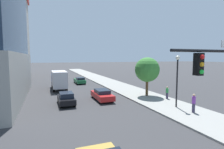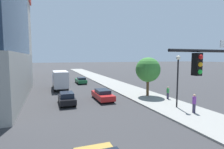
{
  "view_description": "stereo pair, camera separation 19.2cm",
  "coord_description": "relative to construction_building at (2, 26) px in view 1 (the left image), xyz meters",
  "views": [
    {
      "loc": [
        -4.65,
        -3.83,
        5.42
      ],
      "look_at": [
        1.17,
        11.56,
        3.86
      ],
      "focal_mm": 28.67,
      "sensor_mm": 36.0,
      "label": 1
    },
    {
      "loc": [
        -4.47,
        -3.9,
        5.42
      ],
      "look_at": [
        1.17,
        11.56,
        3.86
      ],
      "focal_mm": 28.67,
      "sensor_mm": 36.0,
      "label": 2
    }
  ],
  "objects": [
    {
      "name": "car_red",
      "position": [
        17.73,
        -37.83,
        -13.59
      ],
      "size": [
        1.84,
        4.77,
        1.35
      ],
      "color": "red",
      "rests_on": "ground"
    },
    {
      "name": "car_black",
      "position": [
        13.16,
        -38.58,
        -13.54
      ],
      "size": [
        1.74,
        4.03,
        1.44
      ],
      "color": "black",
      "rests_on": "ground"
    },
    {
      "name": "car_green",
      "position": [
        17.73,
        -22.36,
        -13.6
      ],
      "size": [
        1.82,
        4.58,
        1.34
      ],
      "color": "#1E6638",
      "rests_on": "ground"
    },
    {
      "name": "street_lamp",
      "position": [
        24.0,
        -44.3,
        -10.5
      ],
      "size": [
        0.44,
        0.44,
        5.48
      ],
      "color": "black",
      "rests_on": "sidewalk"
    },
    {
      "name": "street_tree",
      "position": [
        24.13,
        -38.21,
        -10.52
      ],
      "size": [
        3.38,
        3.38,
        5.3
      ],
      "color": "brown",
      "rests_on": "sidewalk"
    },
    {
      "name": "pedestrian_purple_shirt",
      "position": [
        24.21,
        -46.45,
        -13.19
      ],
      "size": [
        0.34,
        0.34,
        1.81
      ],
      "color": "#38334C",
      "rests_on": "sidewalk"
    },
    {
      "name": "pedestrian_green_shirt",
      "position": [
        25.59,
        -40.71,
        -13.32
      ],
      "size": [
        0.34,
        0.34,
        1.57
      ],
      "color": "#38334C",
      "rests_on": "sidewalk"
    },
    {
      "name": "sidewalk",
      "position": [
        23.78,
        -35.55,
        -14.19
      ],
      "size": [
        5.3,
        120.0,
        0.15
      ],
      "primitive_type": "cube",
      "color": "gray",
      "rests_on": "ground"
    },
    {
      "name": "box_truck",
      "position": [
        13.16,
        -28.11,
        -12.51
      ],
      "size": [
        2.27,
        7.09,
        3.17
      ],
      "color": "#1E4799",
      "rests_on": "ground"
    },
    {
      "name": "construction_building",
      "position": [
        0.0,
        0.0,
        0.0
      ],
      "size": [
        17.08,
        21.14,
        34.94
      ],
      "color": "#B2AFA8",
      "rests_on": "ground"
    }
  ]
}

